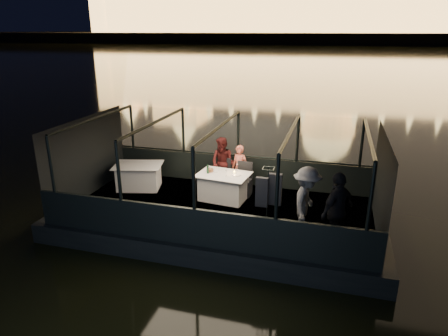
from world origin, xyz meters
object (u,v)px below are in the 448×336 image
(dining_table_aft, at_px, (139,176))
(passenger_dark, at_px, (337,212))
(dining_table_central, at_px, (223,187))
(coat_stand, at_px, (267,203))
(chair_port_right, at_px, (243,181))
(passenger_stripe, at_px, (306,203))
(person_woman_coral, at_px, (239,166))
(person_man_maroon, at_px, (223,164))
(wine_bottle, at_px, (208,168))
(chair_port_left, at_px, (224,175))

(dining_table_aft, relative_size, passenger_dark, 0.80)
(dining_table_central, distance_m, coat_stand, 2.56)
(chair_port_right, bearing_deg, passenger_stripe, -43.79)
(chair_port_right, height_order, coat_stand, coat_stand)
(person_woman_coral, distance_m, person_man_maroon, 0.53)
(chair_port_right, relative_size, wine_bottle, 3.58)
(dining_table_central, distance_m, person_woman_coral, 0.95)
(dining_table_central, bearing_deg, coat_stand, -50.72)
(dining_table_central, height_order, wine_bottle, wine_bottle)
(dining_table_central, relative_size, wine_bottle, 5.38)
(coat_stand, xyz_separation_m, person_man_maroon, (-1.85, 2.80, -0.15))
(dining_table_aft, distance_m, person_woman_coral, 3.10)
(chair_port_right, bearing_deg, coat_stand, -62.48)
(person_woman_coral, relative_size, passenger_dark, 0.78)
(dining_table_central, xyz_separation_m, passenger_stripe, (2.43, -1.60, 0.47))
(dining_table_aft, distance_m, chair_port_left, 2.61)
(chair_port_right, bearing_deg, passenger_dark, -38.74)
(passenger_stripe, distance_m, passenger_dark, 0.75)
(coat_stand, relative_size, person_woman_coral, 1.28)
(dining_table_central, bearing_deg, person_woman_coral, 72.63)
(passenger_stripe, relative_size, wine_bottle, 6.43)
(chair_port_left, distance_m, passenger_dark, 4.27)
(dining_table_aft, distance_m, passenger_stripe, 5.46)
(person_man_maroon, height_order, passenger_stripe, passenger_stripe)
(dining_table_central, distance_m, passenger_stripe, 2.95)
(dining_table_central, distance_m, chair_port_left, 0.79)
(coat_stand, height_order, person_woman_coral, coat_stand)
(passenger_stripe, bearing_deg, person_man_maroon, 52.90)
(dining_table_aft, bearing_deg, passenger_dark, -18.92)
(person_man_maroon, bearing_deg, person_woman_coral, 13.69)
(chair_port_right, bearing_deg, chair_port_left, 157.93)
(chair_port_left, height_order, passenger_dark, passenger_dark)
(dining_table_aft, relative_size, wine_bottle, 5.29)
(dining_table_central, bearing_deg, chair_port_right, 43.13)
(dining_table_aft, bearing_deg, dining_table_central, -2.60)
(dining_table_aft, distance_m, coat_stand, 4.81)
(chair_port_left, height_order, person_woman_coral, person_woman_coral)
(coat_stand, bearing_deg, passenger_dark, 2.08)
(dining_table_aft, bearing_deg, passenger_stripe, -18.51)
(person_woman_coral, distance_m, passenger_stripe, 3.27)
(coat_stand, height_order, wine_bottle, coat_stand)
(chair_port_left, height_order, wine_bottle, wine_bottle)
(dining_table_central, distance_m, chair_port_right, 0.66)
(dining_table_aft, height_order, chair_port_left, chair_port_left)
(chair_port_left, xyz_separation_m, chair_port_right, (0.68, -0.31, 0.00))
(chair_port_left, height_order, person_man_maroon, person_man_maroon)
(dining_table_central, xyz_separation_m, chair_port_right, (0.48, 0.45, 0.06))
(coat_stand, distance_m, person_man_maroon, 3.36)
(dining_table_aft, distance_m, passenger_dark, 6.21)
(chair_port_left, bearing_deg, dining_table_central, -52.32)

